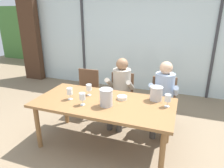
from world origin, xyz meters
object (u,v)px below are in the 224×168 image
chair_center (163,99)px  tasting_bowl (122,98)px  dining_table (104,106)px  ice_bucket_secondary (106,97)px  person_pale_blue_shirt (164,93)px  wine_glass_by_right_taster (70,92)px  ice_bucket_primary (156,93)px  wine_glass_center_pour (168,99)px  person_beige_jumper (120,87)px  wine_glass_near_bucket (89,88)px  chair_near_curtain (87,88)px  wine_glass_by_left_taster (82,97)px  chair_left_of_center (121,93)px

chair_center → tasting_bowl: 0.95m
dining_table → ice_bucket_secondary: bearing=-52.9°
chair_center → person_pale_blue_shirt: (0.01, -0.16, 0.17)m
wine_glass_by_right_taster → chair_center: bearing=38.8°
dining_table → ice_bucket_primary: 0.78m
chair_center → ice_bucket_secondary: ice_bucket_secondary is taller
ice_bucket_primary → ice_bucket_secondary: ice_bucket_secondary is taller
wine_glass_center_pour → wine_glass_by_right_taster: same height
wine_glass_by_right_taster → dining_table: bearing=10.2°
chair_center → person_beige_jumper: size_ratio=0.73×
wine_glass_near_bucket → wine_glass_by_right_taster: bearing=-129.5°
dining_table → wine_glass_by_right_taster: 0.54m
chair_center → wine_glass_by_right_taster: 1.64m
chair_center → ice_bucket_primary: 0.69m
person_beige_jumper → wine_glass_center_pour: (0.86, -0.61, 0.17)m
chair_near_curtain → wine_glass_by_left_taster: size_ratio=5.02×
person_beige_jumper → ice_bucket_secondary: size_ratio=4.89×
chair_left_of_center → chair_center: (0.76, 0.02, 0.00)m
chair_center → wine_glass_by_right_taster: (-1.25, -1.00, 0.34)m
chair_center → wine_glass_by_left_taster: (-0.99, -1.11, 0.34)m
ice_bucket_secondary → wine_glass_by_left_taster: 0.33m
chair_left_of_center → chair_center: size_ratio=1.00×
chair_near_curtain → wine_glass_near_bucket: size_ratio=5.02×
ice_bucket_primary → wine_glass_by_right_taster: size_ratio=1.19×
dining_table → tasting_bowl: 0.30m
chair_left_of_center → person_beige_jumper: bearing=-87.5°
person_beige_jumper → person_pale_blue_shirt: size_ratio=1.00×
person_pale_blue_shirt → wine_glass_by_left_taster: person_pale_blue_shirt is taller
chair_left_of_center → chair_center: same height
chair_near_curtain → wine_glass_by_right_taster: size_ratio=5.02×
ice_bucket_primary → wine_glass_by_left_taster: size_ratio=1.19×
chair_near_curtain → tasting_bowl: 1.24m
tasting_bowl → wine_glass_by_left_taster: (-0.46, -0.36, 0.09)m
chair_center → tasting_bowl: chair_center is taller
person_beige_jumper → person_pale_blue_shirt: bearing=0.0°
dining_table → wine_glass_near_bucket: bearing=154.2°
chair_center → wine_glass_near_bucket: bearing=-150.0°
chair_near_curtain → ice_bucket_secondary: bearing=-52.9°
person_pale_blue_shirt → ice_bucket_primary: bearing=-98.9°
ice_bucket_primary → wine_glass_center_pour: (0.18, -0.16, 0.01)m
wine_glass_center_pour → wine_glass_by_right_taster: 1.39m
person_pale_blue_shirt → wine_glass_center_pour: bearing=-80.2°
chair_center → wine_glass_center_pour: (0.12, -0.77, 0.34)m
person_pale_blue_shirt → ice_bucket_primary: size_ratio=5.74×
dining_table → tasting_bowl: (0.22, 0.17, 0.10)m
chair_left_of_center → person_beige_jumper: 0.23m
dining_table → person_pale_blue_shirt: 1.07m
dining_table → chair_left_of_center: (-0.01, 0.90, -0.15)m
ice_bucket_secondary → wine_glass_by_right_taster: ice_bucket_secondary is taller
wine_glass_by_right_taster → ice_bucket_primary: bearing=18.6°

